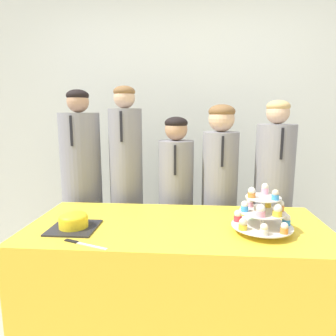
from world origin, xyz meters
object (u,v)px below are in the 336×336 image
at_px(cake_knife, 78,243).
at_px(student_1, 127,194).
at_px(student_3, 219,203).
at_px(round_cake, 73,221).
at_px(student_2, 176,209).
at_px(student_4, 272,205).
at_px(student_0, 83,197).
at_px(cupcake_stand, 262,213).

height_order(cake_knife, student_1, student_1).
bearing_deg(student_1, student_3, -0.00).
relative_size(round_cake, student_1, 0.16).
distance_m(student_2, student_3, 0.34).
height_order(cake_knife, student_2, student_2).
distance_m(cake_knife, student_4, 1.49).
relative_size(round_cake, student_4, 0.17).
distance_m(student_2, student_4, 0.74).
relative_size(student_0, student_1, 0.98).
xyz_separation_m(cake_knife, student_3, (0.77, 0.92, -0.06)).
xyz_separation_m(student_1, student_4, (1.13, 0.00, -0.06)).
xyz_separation_m(student_3, student_4, (0.41, 0.00, -0.01)).
bearing_deg(student_1, student_2, -0.00).
xyz_separation_m(student_2, student_3, (0.34, 0.00, 0.06)).
xyz_separation_m(cupcake_stand, student_3, (-0.16, 0.71, -0.16)).
height_order(cake_knife, student_4, student_4).
bearing_deg(cake_knife, cupcake_stand, 32.82).
bearing_deg(student_1, student_0, 180.00).
bearing_deg(student_3, cake_knife, -130.00).
height_order(student_2, student_4, student_4).
height_order(cupcake_stand, student_4, student_4).
relative_size(student_2, student_3, 0.94).
relative_size(student_3, student_4, 0.98).
bearing_deg(student_0, student_2, -0.00).
relative_size(cupcake_stand, student_1, 0.20).
height_order(student_2, student_3, student_3).
bearing_deg(cupcake_stand, student_2, 125.07).
bearing_deg(student_0, cake_knife, -70.97).
distance_m(student_0, student_1, 0.36).
bearing_deg(round_cake, cupcake_stand, 1.26).
relative_size(round_cake, student_2, 0.18).
xyz_separation_m(cupcake_stand, student_2, (-0.50, 0.71, -0.22)).
distance_m(student_0, student_4, 1.49).
bearing_deg(student_4, student_0, 180.00).
xyz_separation_m(cupcake_stand, student_1, (-0.89, 0.71, -0.11)).
xyz_separation_m(round_cake, cake_knife, (0.10, -0.19, -0.04)).
xyz_separation_m(round_cake, student_2, (0.53, 0.73, -0.16)).
bearing_deg(cake_knife, student_1, 107.45).
bearing_deg(student_0, student_3, -0.00).
bearing_deg(student_2, student_4, 0.00).
distance_m(round_cake, student_3, 1.14).
xyz_separation_m(cake_knife, student_1, (0.04, 0.92, 0.00)).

